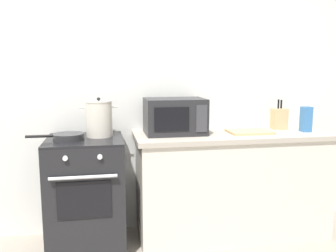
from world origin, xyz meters
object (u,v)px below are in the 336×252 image
object	(u,v)px
pasta_box	(306,119)
stove	(86,194)
stock_pot	(99,119)
microwave	(175,116)
frying_pan	(68,137)
knife_block	(279,119)
cutting_board	(249,132)

from	to	relation	value
pasta_box	stove	bearing A→B (deg)	179.13
stove	stock_pot	size ratio (longest dim) A/B	2.88
microwave	stock_pot	bearing A→B (deg)	-178.85
pasta_box	frying_pan	bearing A→B (deg)	-179.70
frying_pan	pasta_box	xyz separation A→B (m)	(2.02, 0.01, 0.08)
knife_block	microwave	bearing A→B (deg)	-176.41
stock_pot	pasta_box	xyz separation A→B (m)	(1.78, -0.10, -0.04)
frying_pan	knife_block	xyz separation A→B (m)	(1.86, 0.18, 0.07)
frying_pan	stove	bearing A→B (deg)	17.67
stove	knife_block	xyz separation A→B (m)	(1.73, 0.14, 0.56)
microwave	stove	bearing A→B (deg)	-173.94
knife_block	pasta_box	world-z (taller)	knife_block
microwave	knife_block	size ratio (longest dim) A/B	1.83
microwave	pasta_box	world-z (taller)	microwave
pasta_box	cutting_board	bearing A→B (deg)	176.63
frying_pan	cutting_board	xyz separation A→B (m)	(1.51, 0.04, -0.02)
frying_pan	pasta_box	world-z (taller)	pasta_box
stove	stock_pot	xyz separation A→B (m)	(0.12, 0.07, 0.61)
frying_pan	stock_pot	bearing A→B (deg)	23.61
stove	frying_pan	distance (m)	0.50
stock_pot	cutting_board	distance (m)	1.28
stock_pot	pasta_box	world-z (taller)	stock_pot
microwave	knife_block	distance (m)	0.99
cutting_board	knife_block	world-z (taller)	knife_block
stock_pot	frying_pan	xyz separation A→B (m)	(-0.24, -0.11, -0.12)
microwave	pasta_box	xyz separation A→B (m)	(1.15, -0.11, -0.04)
stove	cutting_board	world-z (taller)	cutting_board
stove	stock_pot	world-z (taller)	stock_pot
cutting_board	knife_block	bearing A→B (deg)	22.03
knife_block	frying_pan	bearing A→B (deg)	-174.45
frying_pan	microwave	size ratio (longest dim) A/B	0.87
stove	microwave	xyz separation A→B (m)	(0.75, 0.08, 0.61)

